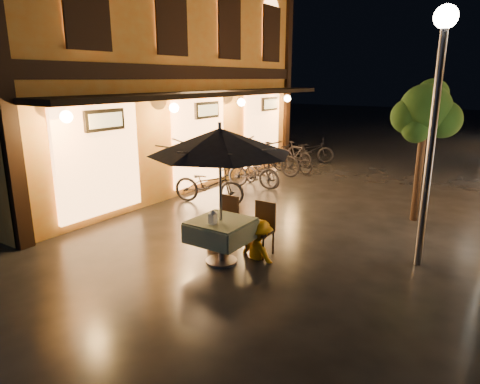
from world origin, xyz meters
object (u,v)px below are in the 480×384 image
Objects in this scene: table_lantern at (213,216)px; person_yellow at (259,221)px; patio_umbrella at (220,141)px; person_orange at (219,212)px; bicycle_0 at (209,185)px; cafe_table at (221,231)px; streetlamp_near at (437,94)px.

person_yellow is (0.44, 0.79, -0.23)m from table_lantern.
patio_umbrella is 1.61m from person_orange.
patio_umbrella is 1.29× the size of bicycle_0.
person_orange reaches higher than cafe_table.
person_yellow is at bearing -142.89° from bicycle_0.
bicycle_0 is (-2.42, 3.04, -0.42)m from table_lantern.
person_orange is 2.99m from bicycle_0.
bicycle_0 is (-2.42, 2.81, -0.09)m from cafe_table.
patio_umbrella is 4.06m from bicycle_0.
patio_umbrella is (-2.92, -1.82, -0.77)m from streetlamp_near.
cafe_table is at bearing 90.00° from table_lantern.
streetlamp_near is 4.22m from person_orange.
cafe_table is 0.40m from table_lantern.
table_lantern is at bearing -144.93° from streetlamp_near.
streetlamp_near is 2.22× the size of bicycle_0.
person_yellow is at bearing 61.01° from table_lantern.
patio_umbrella is at bearing 90.00° from table_lantern.
table_lantern is at bearing 74.29° from person_yellow.
patio_umbrella is 1.25m from table_lantern.
bicycle_0 reaches higher than cafe_table.
patio_umbrella reaches higher than bicycle_0.
bicycle_0 is at bearing 169.52° from streetlamp_near.
table_lantern is 0.18× the size of person_yellow.
table_lantern is at bearing 127.61° from person_orange.
streetlamp_near reaches higher than patio_umbrella.
streetlamp_near is 3.06× the size of person_yellow.
patio_umbrella reaches higher than table_lantern.
bicycle_0 is at bearing -24.92° from person_yellow.
person_orange is at bearing 119.46° from table_lantern.
person_orange is 1.02× the size of person_yellow.
streetlamp_near is at bearing -115.18° from bicycle_0.
person_yellow reaches higher than table_lantern.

